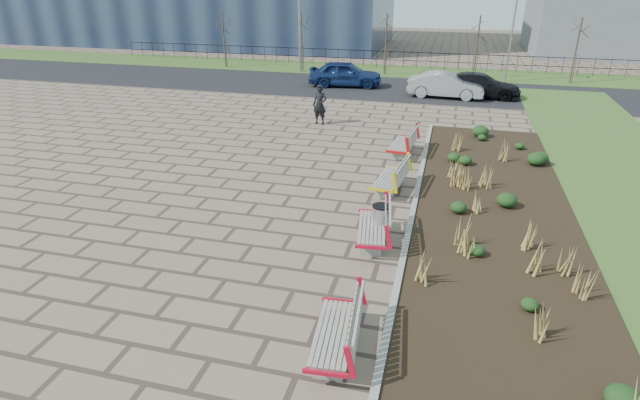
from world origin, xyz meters
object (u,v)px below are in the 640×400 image
(bench_b, at_px, (372,225))
(pedestrian, at_px, (320,105))
(car_silver, at_px, (446,85))
(car_black, at_px, (479,85))
(bench_c, at_px, (390,176))
(litter_bin, at_px, (380,222))
(car_blue, at_px, (345,74))
(lamp_west, at_px, (299,28))
(bench_a, at_px, (334,330))
(lamp_east, at_px, (512,33))
(bench_d, at_px, (402,142))

(bench_b, bearing_deg, pedestrian, 103.75)
(car_silver, bearing_deg, car_black, -67.07)
(car_silver, xyz_separation_m, car_black, (1.84, 0.64, -0.03))
(bench_c, bearing_deg, litter_bin, -79.43)
(pedestrian, relative_size, car_black, 0.40)
(pedestrian, bearing_deg, car_blue, 103.10)
(car_blue, bearing_deg, bench_c, -170.47)
(lamp_west, bearing_deg, car_black, -22.15)
(bench_a, height_order, pedestrian, pedestrian)
(car_blue, height_order, lamp_east, lamp_east)
(bench_b, bearing_deg, bench_c, 82.22)
(bench_c, bearing_deg, car_black, 85.18)
(bench_c, height_order, litter_bin, bench_c)
(lamp_west, xyz_separation_m, lamp_east, (14.00, 0.00, 0.00))
(bench_d, bearing_deg, lamp_west, 125.02)
(litter_bin, bearing_deg, bench_c, 93.26)
(car_blue, relative_size, car_silver, 1.07)
(bench_a, relative_size, car_black, 0.46)
(litter_bin, relative_size, car_blue, 0.21)
(bench_d, distance_m, car_blue, 13.00)
(pedestrian, xyz_separation_m, lamp_east, (9.21, 12.69, 2.12))
(car_blue, bearing_deg, pedestrian, 176.62)
(bench_c, bearing_deg, bench_d, 97.31)
(car_blue, relative_size, lamp_east, 0.75)
(bench_c, distance_m, car_blue, 16.49)
(bench_a, relative_size, lamp_west, 0.35)
(litter_bin, relative_size, pedestrian, 0.52)
(car_blue, distance_m, car_black, 8.07)
(litter_bin, bearing_deg, car_blue, 104.76)
(car_blue, distance_m, lamp_west, 6.22)
(bench_d, bearing_deg, bench_a, -84.19)
(bench_b, distance_m, litter_bin, 0.32)
(litter_bin, distance_m, car_black, 18.37)
(car_black, bearing_deg, lamp_east, -16.52)
(car_silver, bearing_deg, bench_b, 179.41)
(pedestrian, relative_size, lamp_east, 0.31)
(pedestrian, bearing_deg, bench_c, -50.39)
(car_blue, height_order, car_black, car_blue)
(car_silver, bearing_deg, car_blue, 79.52)
(lamp_west, bearing_deg, car_silver, -28.41)
(litter_bin, distance_m, lamp_east, 23.72)
(bench_b, xyz_separation_m, lamp_west, (-9.00, 23.35, 2.54))
(pedestrian, xyz_separation_m, car_silver, (5.56, 7.09, -0.20))
(car_black, xyz_separation_m, lamp_west, (-12.19, 4.96, 2.36))
(bench_c, relative_size, lamp_west, 0.35)
(bench_c, bearing_deg, lamp_east, 83.13)
(car_black, bearing_deg, bench_a, 175.56)
(bench_c, xyz_separation_m, pedestrian, (-4.21, 7.10, 0.42))
(bench_b, bearing_deg, bench_a, -97.78)
(pedestrian, height_order, lamp_east, lamp_east)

